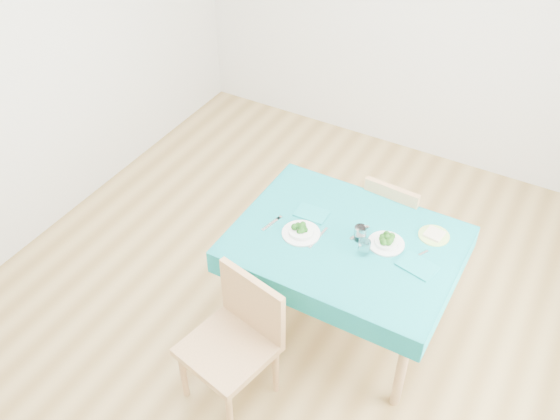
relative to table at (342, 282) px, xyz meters
The scene contains 16 objects.
room_shell 1.06m from the table, behind, with size 4.02×4.52×2.73m.
table is the anchor object (origin of this frame).
chair_near 0.93m from the table, 111.60° to the right, with size 0.47×0.51×1.17m, color #A77D4E.
chair_far 0.69m from the table, 81.81° to the left, with size 0.38×0.42×0.95m, color #A77D4E.
bowl_near 0.50m from the table, 160.86° to the right, with size 0.24×0.24×0.07m, color white, non-canonical shape.
bowl_far 0.48m from the table, 19.50° to the left, with size 0.22×0.22×0.07m, color white, non-canonical shape.
fork_near 0.61m from the table, 167.74° to the right, with size 0.02×0.16×0.00m, color silver.
knife_near 0.42m from the table, 155.41° to the right, with size 0.02×0.22×0.00m, color silver.
fork_far 0.39m from the table, 64.24° to the left, with size 0.02×0.16×0.00m, color silver.
knife_far 0.57m from the table, ahead, with size 0.02×0.20×0.00m, color silver.
napkin_near 0.50m from the table, 159.94° to the left, with size 0.20×0.14×0.01m, color #0E777A.
napkin_far 0.60m from the table, ahead, with size 0.22×0.15×0.01m, color #0E777A.
tumbler_center 0.43m from the table, 34.21° to the left, with size 0.07×0.07×0.10m, color white.
tumbler_side 0.45m from the table, 21.98° to the right, with size 0.07×0.07×0.09m, color white.
side_plate 0.66m from the table, 32.93° to the left, with size 0.19×0.19×0.01m, color #AFD96A.
bread_slice 0.67m from the table, 32.93° to the left, with size 0.11×0.11×0.02m, color beige.
Camera 1 is at (1.45, -2.55, 3.36)m, focal length 40.00 mm.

